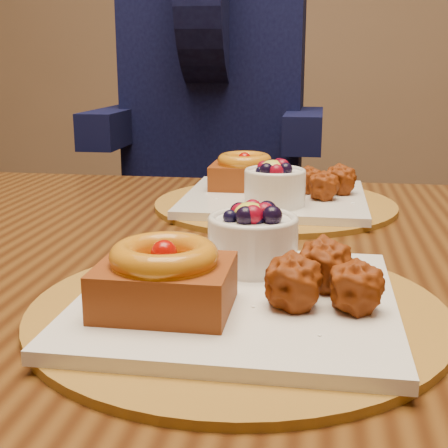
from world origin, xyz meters
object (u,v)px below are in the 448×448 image
at_px(dining_table, 260,303).
at_px(diner, 215,70).
at_px(chair_far, 231,232).
at_px(place_setting_near, 235,285).
at_px(place_setting_far, 273,192).

distance_m(dining_table, diner, 0.93).
bearing_deg(dining_table, diner, 103.45).
distance_m(dining_table, chair_far, 1.06).
bearing_deg(place_setting_near, chair_far, 98.51).
distance_m(dining_table, place_setting_near, 0.24).
height_order(place_setting_far, diner, diner).
bearing_deg(place_setting_far, diner, 107.47).
distance_m(dining_table, place_setting_far, 0.24).
bearing_deg(place_setting_far, place_setting_near, -90.02).
bearing_deg(diner, chair_far, 93.58).
bearing_deg(chair_far, place_setting_near, -98.83).
relative_size(dining_table, chair_far, 1.82).
distance_m(place_setting_near, chair_far, 1.29).
bearing_deg(diner, place_setting_near, -69.95).
height_order(dining_table, place_setting_near, place_setting_near).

